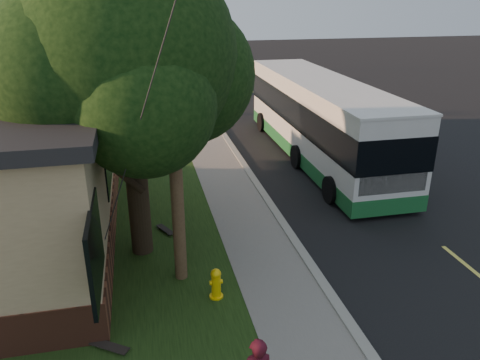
# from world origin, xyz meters

# --- Properties ---
(ground) EXTENTS (120.00, 120.00, 0.00)m
(ground) POSITION_xyz_m (0.00, 0.00, 0.00)
(ground) COLOR black
(ground) RESTS_ON ground
(road) EXTENTS (8.00, 80.00, 0.01)m
(road) POSITION_xyz_m (4.00, 10.00, 0.01)
(road) COLOR black
(road) RESTS_ON ground
(curb) EXTENTS (0.25, 80.00, 0.12)m
(curb) POSITION_xyz_m (0.00, 10.00, 0.06)
(curb) COLOR gray
(curb) RESTS_ON ground
(sidewalk) EXTENTS (2.00, 80.00, 0.08)m
(sidewalk) POSITION_xyz_m (-1.00, 10.00, 0.04)
(sidewalk) COLOR slate
(sidewalk) RESTS_ON ground
(grass_verge) EXTENTS (5.00, 80.00, 0.07)m
(grass_verge) POSITION_xyz_m (-4.50, 10.00, 0.04)
(grass_verge) COLOR black
(grass_verge) RESTS_ON ground
(fire_hydrant) EXTENTS (0.32, 0.32, 0.74)m
(fire_hydrant) POSITION_xyz_m (-2.60, 0.00, 0.43)
(fire_hydrant) COLOR yellow
(fire_hydrant) RESTS_ON grass_verge
(utility_pole) EXTENTS (2.86, 3.21, 9.07)m
(utility_pole) POSITION_xyz_m (-3.31, 0.99, 4.63)
(utility_pole) COLOR #473321
(utility_pole) RESTS_ON ground
(leafy_tree) EXTENTS (6.30, 6.00, 7.80)m
(leafy_tree) POSITION_xyz_m (-4.17, 2.65, 5.17)
(leafy_tree) COLOR black
(leafy_tree) RESTS_ON grass_verge
(bare_tree_near) EXTENTS (1.38, 1.21, 4.31)m
(bare_tree_near) POSITION_xyz_m (-3.50, 18.00, 2.15)
(bare_tree_near) COLOR black
(bare_tree_near) RESTS_ON grass_verge
(bare_tree_far) EXTENTS (1.38, 1.21, 4.03)m
(bare_tree_far) POSITION_xyz_m (-3.00, 30.00, 2.00)
(bare_tree_far) COLOR black
(bare_tree_far) RESTS_ON grass_verge
(traffic_signal) EXTENTS (0.18, 0.22, 5.50)m
(traffic_signal) POSITION_xyz_m (0.50, 34.00, 3.16)
(traffic_signal) COLOR #2D2D30
(traffic_signal) RESTS_ON ground
(transit_bus) EXTENTS (2.82, 12.24, 3.31)m
(transit_bus) POSITION_xyz_m (3.33, 8.90, 1.77)
(transit_bus) COLOR silver
(transit_bus) RESTS_ON ground
(skateboard_main) EXTENTS (0.52, 0.78, 0.07)m
(skateboard_main) POSITION_xyz_m (-3.52, 3.46, 0.12)
(skateboard_main) COLOR black
(skateboard_main) RESTS_ON grass_verge
(skateboard_spare) EXTENTS (0.81, 0.64, 0.08)m
(skateboard_spare) POSITION_xyz_m (-4.95, -1.22, 0.13)
(skateboard_spare) COLOR black
(skateboard_spare) RESTS_ON grass_verge
(dumpster) EXTENTS (1.54, 1.24, 1.32)m
(dumpster) POSITION_xyz_m (-8.21, 9.26, 0.70)
(dumpster) COLOR black
(dumpster) RESTS_ON building_lot
(distant_car) EXTENTS (2.04, 4.89, 1.65)m
(distant_car) POSITION_xyz_m (1.71, 24.81, 0.83)
(distant_car) COLOR black
(distant_car) RESTS_ON ground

